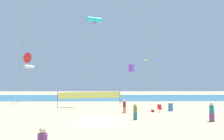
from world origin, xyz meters
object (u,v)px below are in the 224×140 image
folding_beach_chair (160,108)px  kite_magenta_diamond (155,6)px  volleyball_net (90,96)px  beachgoer_maroon_shirt (124,106)px  trash_barrel (171,107)px  kite_violet_box (131,68)px  beachgoer_olive_shirt (135,111)px  beachgoer_teal_shirt (212,111)px  beach_handbag (153,111)px  kite_white_tube (29,67)px  kite_yellow_diamond (146,61)px  kite_cyan_tube (94,20)px  kite_red_delta (28,58)px

folding_beach_chair → kite_magenta_diamond: bearing=50.8°
volleyball_net → kite_magenta_diamond: bearing=-16.5°
beachgoer_maroon_shirt → trash_barrel: bearing=32.7°
kite_violet_box → beachgoer_olive_shirt: bearing=-95.3°
volleyball_net → kite_magenta_diamond: kite_magenta_diamond is taller
trash_barrel → kite_violet_box: size_ratio=0.14×
beachgoer_teal_shirt → beach_handbag: 7.05m
kite_white_tube → trash_barrel: bearing=-26.3°
folding_beach_chair → volleyball_net: size_ratio=0.10×
volleyball_net → kite_yellow_diamond: kite_yellow_diamond is taller
beach_handbag → kite_cyan_tube: kite_cyan_tube is taller
beachgoer_teal_shirt → kite_white_tube: bearing=77.4°
trash_barrel → volleyball_net: volleyball_net is taller
beachgoer_teal_shirt → kite_magenta_diamond: bearing=46.4°
kite_violet_box → kite_magenta_diamond: bearing=-79.8°
kite_red_delta → kite_violet_box: 18.08m
folding_beach_chair → kite_yellow_diamond: size_ratio=0.12×
beachgoer_teal_shirt → kite_violet_box: kite_violet_box is taller
folding_beach_chair → trash_barrel: bearing=-13.4°
kite_magenta_diamond → beachgoer_maroon_shirt: bearing=-149.1°
beachgoer_olive_shirt → beachgoer_maroon_shirt: bearing=-116.2°
kite_white_tube → folding_beach_chair: bearing=-29.4°
beach_handbag → kite_magenta_diamond: kite_magenta_diamond is taller
kite_yellow_diamond → beachgoer_olive_shirt: bearing=-105.1°
beach_handbag → kite_magenta_diamond: 13.80m
beachgoer_olive_shirt → folding_beach_chair: bearing=-162.1°
beachgoer_olive_shirt → kite_cyan_tube: size_ratio=0.12×
folding_beach_chair → volleyball_net: 9.94m
kite_magenta_diamond → beach_handbag: bearing=-115.8°
kite_magenta_diamond → kite_violet_box: bearing=100.2°
kite_white_tube → beachgoer_maroon_shirt: bearing=-37.5°
trash_barrel → volleyball_net: (-10.38, 3.69, 1.16)m
beachgoer_maroon_shirt → kite_cyan_tube: kite_cyan_tube is taller
beach_handbag → kite_magenta_diamond: bearing=64.2°
beach_handbag → kite_yellow_diamond: (0.66, 7.71, 6.88)m
kite_white_tube → kite_magenta_diamond: 24.02m
kite_yellow_diamond → kite_red_delta: kite_red_delta is taller
trash_barrel → beachgoer_olive_shirt: bearing=-132.2°
trash_barrel → beachgoer_maroon_shirt: bearing=-165.1°
beachgoer_teal_shirt → trash_barrel: beachgoer_teal_shirt is taller
trash_barrel → kite_red_delta: size_ratio=0.11×
kite_yellow_diamond → kite_cyan_tube: (-8.13, -2.07, 6.03)m
beachgoer_olive_shirt → kite_magenta_diamond: size_ratio=0.11×
beachgoer_teal_shirt → kite_magenta_diamond: (-3.19, 7.59, 12.85)m
beachgoer_maroon_shirt → volleyball_net: (-4.52, 5.25, 0.81)m
beachgoer_maroon_shirt → kite_red_delta: bearing=166.2°
volleyball_net → kite_violet_box: kite_violet_box is taller
folding_beach_chair → kite_red_delta: 22.35m
folding_beach_chair → kite_cyan_tube: kite_cyan_tube is taller
beachgoer_olive_shirt → beachgoer_teal_shirt: size_ratio=0.90×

